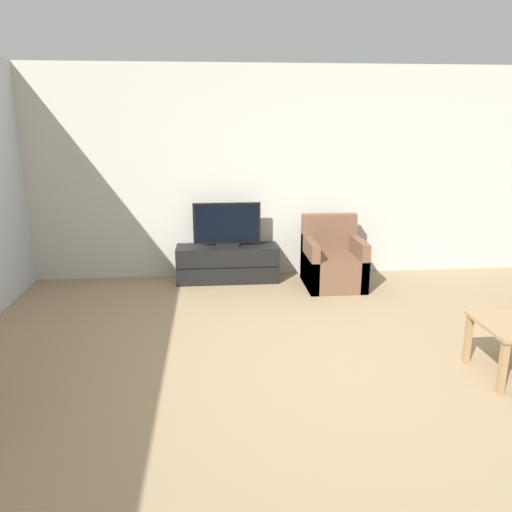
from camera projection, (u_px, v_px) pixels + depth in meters
ground_plane at (351, 384)px, 3.97m from camera, size 24.00×24.00×0.00m
wall_back at (294, 174)px, 6.49m from camera, size 12.00×0.06×2.70m
tv_stand at (228, 263)px, 6.45m from camera, size 1.30×0.42×0.46m
tv at (227, 226)px, 6.32m from camera, size 0.85×0.18×0.56m
armchair at (333, 263)px, 6.27m from camera, size 0.70×0.76×0.86m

